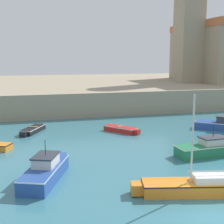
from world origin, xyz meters
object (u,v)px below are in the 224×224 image
object	(u,v)px
dinghy_black_0	(33,130)
sailboat_orange_6	(197,186)
motorboat_green_8	(211,148)
dinghy_red_4	(121,129)
church	(209,48)
motorboat_blue_5	(46,170)

from	to	relation	value
dinghy_black_0	sailboat_orange_6	world-z (taller)	sailboat_orange_6
dinghy_black_0	motorboat_green_8	xyz separation A→B (m)	(12.73, -10.71, 0.26)
dinghy_red_4	motorboat_green_8	world-z (taller)	motorboat_green_8
dinghy_black_0	church	bearing A→B (deg)	32.75
dinghy_red_4	sailboat_orange_6	world-z (taller)	sailboat_orange_6
sailboat_orange_6	motorboat_green_8	world-z (taller)	sailboat_orange_6
motorboat_green_8	dinghy_black_0	bearing A→B (deg)	139.94
motorboat_green_8	dinghy_red_4	bearing A→B (deg)	116.80
sailboat_orange_6	dinghy_black_0	bearing A→B (deg)	116.86
motorboat_blue_5	church	world-z (taller)	church
motorboat_blue_5	motorboat_green_8	bearing A→B (deg)	7.56
motorboat_blue_5	sailboat_orange_6	world-z (taller)	sailboat_orange_6
motorboat_green_8	church	xyz separation A→B (m)	(18.32, 30.68, 8.20)
motorboat_blue_5	motorboat_green_8	size ratio (longest dim) A/B	0.95
dinghy_red_4	motorboat_blue_5	distance (m)	12.88
motorboat_blue_5	sailboat_orange_6	bearing A→B (deg)	-27.88
sailboat_orange_6	motorboat_green_8	bearing A→B (deg)	52.01
dinghy_black_0	church	xyz separation A→B (m)	(31.05, 19.98, 8.46)
dinghy_red_4	church	size ratio (longest dim) A/B	0.20
sailboat_orange_6	motorboat_green_8	size ratio (longest dim) A/B	1.14
dinghy_red_4	dinghy_black_0	bearing A→B (deg)	166.45
dinghy_red_4	church	xyz separation A→B (m)	(22.71, 21.99, 8.44)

